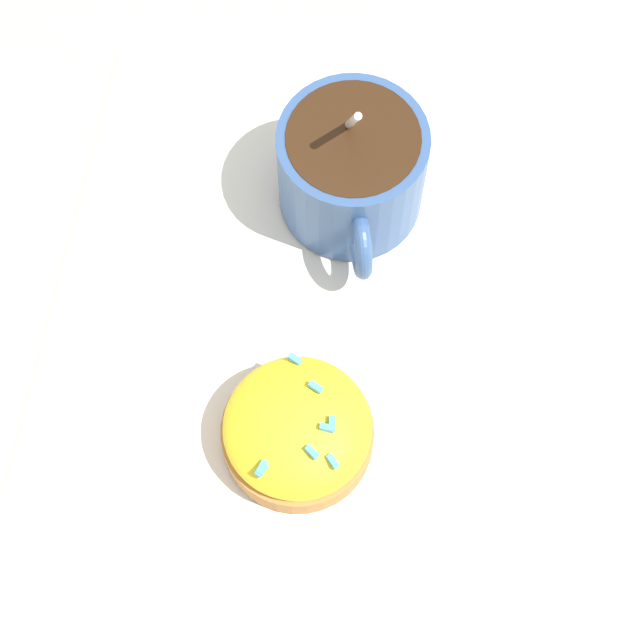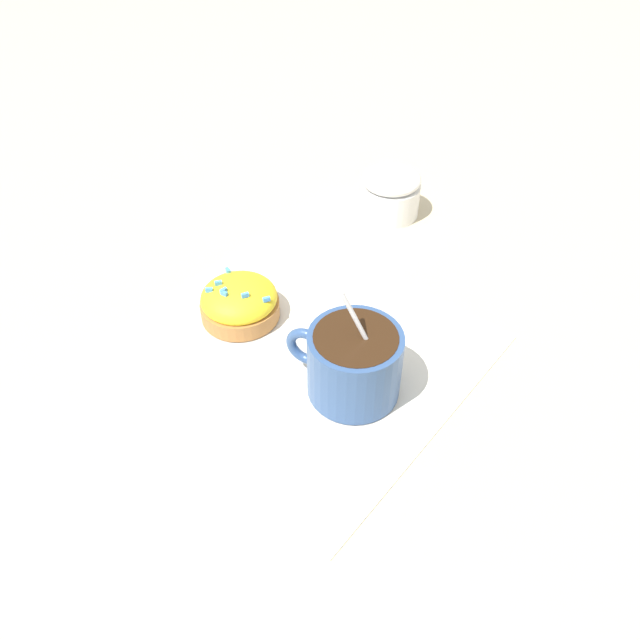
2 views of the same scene
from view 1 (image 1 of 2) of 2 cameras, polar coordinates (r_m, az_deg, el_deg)
name	(u,v)px [view 1 (image 1 of 2)]	position (r m, az deg, el deg)	size (l,w,h in m)	color
ground_plane	(317,313)	(0.59, -0.17, 0.35)	(3.00, 3.00, 0.00)	#C6B793
paper_napkin	(317,312)	(0.59, -0.17, 0.41)	(0.34, 0.33, 0.00)	white
coffee_cup	(349,168)	(0.59, 1.58, 8.10)	(0.10, 0.08, 0.11)	#335184
frosted_pastry	(297,430)	(0.55, -1.21, -5.90)	(0.08, 0.08, 0.04)	#B2753D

